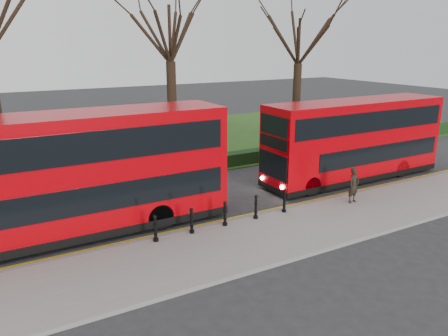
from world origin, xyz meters
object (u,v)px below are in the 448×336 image
bus_lead (74,176)px  bus_rear (355,140)px  pedestrian (354,185)px  bollard_row (225,214)px

bus_lead → bus_rear: bus_lead is taller
bus_rear → pedestrian: 4.50m
bollard_row → bus_rear: 10.07m
bollard_row → bus_lead: 6.12m
bus_rear → pedestrian: bus_rear is taller
bollard_row → bus_rear: bearing=14.4°
bus_lead → bus_rear: size_ratio=1.10×
bus_rear → bus_lead: bearing=-179.9°
bus_lead → bus_rear: (14.94, 0.02, -0.22)m
bollard_row → bus_rear: bus_rear is taller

